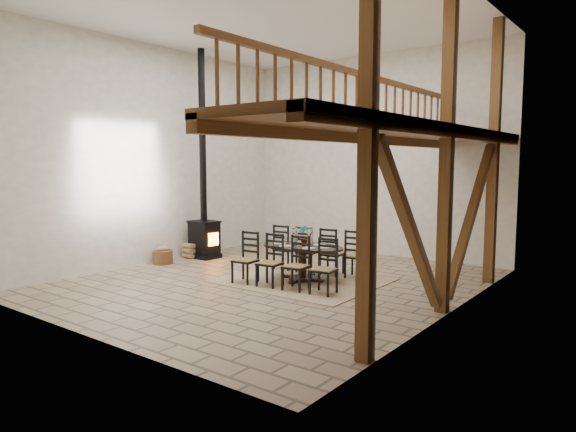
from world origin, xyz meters
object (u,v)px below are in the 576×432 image
Objects in this scene: dining_table at (302,263)px; log_stack at (190,251)px; wood_stove at (204,213)px; log_basket at (163,256)px.

log_stack is (-3.59, 0.30, -0.18)m from dining_table.
log_stack is at bearing 168.83° from dining_table.
wood_stove reaches higher than log_basket.
dining_table is 6.00× the size of log_stack.
log_basket is 0.84m from log_stack.
log_basket is at bearing -177.79° from dining_table.
dining_table is at bearing 8.61° from log_basket.
log_stack is (-0.24, -0.26, -0.93)m from wood_stove.
dining_table is at bearing -4.77° from log_stack.
dining_table is 3.48m from wood_stove.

